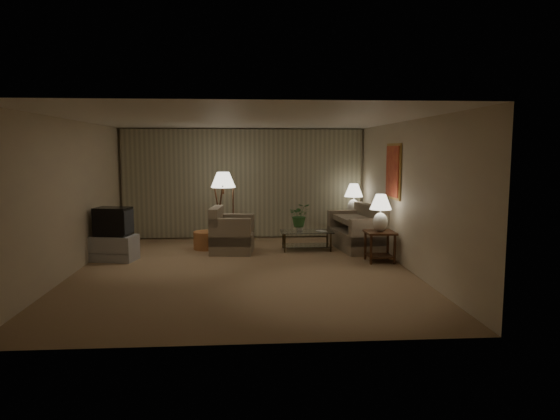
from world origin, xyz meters
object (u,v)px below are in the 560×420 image
object	(u,v)px
side_table_near	(380,241)
coffee_table	(307,237)
side_table_far	(353,223)
floor_lamp	(224,208)
crt_tv	(113,221)
sofa	(357,232)
armchair	(232,235)
ottoman	(207,240)
vase	(300,228)
table_lamp_far	(354,197)
table_lamp_near	(381,210)
tv_cabinet	(114,248)

from	to	relation	value
side_table_near	coffee_table	bearing A→B (deg)	135.66
side_table_far	coffee_table	world-z (taller)	side_table_far
side_table_far	floor_lamp	size ratio (longest dim) A/B	0.36
crt_tv	floor_lamp	xyz separation A→B (m)	(2.11, 1.27, 0.10)
sofa	side_table_far	world-z (taller)	sofa
armchair	ottoman	xyz separation A→B (m)	(-0.57, 0.42, -0.19)
sofa	side_table_far	size ratio (longest dim) A/B	3.19
armchair	vase	size ratio (longest dim) A/B	6.89
coffee_table	crt_tv	bearing A→B (deg)	-169.06
side_table_far	vase	distance (m)	1.83
side_table_far	vase	world-z (taller)	side_table_far
coffee_table	armchair	bearing A→B (deg)	-175.06
ottoman	vase	distance (m)	2.07
side_table_near	table_lamp_far	xyz separation A→B (m)	(-0.00, 2.39, 0.64)
table_lamp_near	side_table_near	bearing A→B (deg)	0.00
sofa	table_lamp_near	size ratio (longest dim) A/B	2.65
coffee_table	vase	size ratio (longest dim) A/B	7.11
crt_tv	sofa	bearing A→B (deg)	21.63
table_lamp_near	floor_lamp	xyz separation A→B (m)	(-3.09, 1.77, -0.15)
ottoman	vase	size ratio (longest dim) A/B	3.67
sofa	side_table_far	xyz separation A→B (m)	(0.15, 1.04, 0.02)
table_lamp_far	crt_tv	world-z (taller)	table_lamp_far
armchair	side_table_near	xyz separation A→B (m)	(2.89, -1.11, 0.03)
table_lamp_far	table_lamp_near	bearing A→B (deg)	-90.00
floor_lamp	ottoman	bearing A→B (deg)	-147.14
sofa	vase	world-z (taller)	sofa
armchair	crt_tv	bearing A→B (deg)	111.07
table_lamp_near	table_lamp_far	size ratio (longest dim) A/B	0.94
crt_tv	floor_lamp	distance (m)	2.46
ottoman	sofa	bearing A→B (deg)	-3.07
side_table_near	table_lamp_far	bearing A→B (deg)	90.00
side_table_near	crt_tv	world-z (taller)	crt_tv
side_table_near	tv_cabinet	size ratio (longest dim) A/B	0.64
side_table_far	floor_lamp	bearing A→B (deg)	-168.53
armchair	vase	bearing A→B (deg)	-78.48
armchair	table_lamp_far	bearing A→B (deg)	-59.99
coffee_table	tv_cabinet	xyz separation A→B (m)	(-3.92, -0.76, -0.03)
table_lamp_far	tv_cabinet	bearing A→B (deg)	-159.92
side_table_far	table_lamp_far	xyz separation A→B (m)	(-0.00, 0.00, 0.65)
sofa	armchair	xyz separation A→B (m)	(-2.74, -0.24, 0.01)
table_lamp_far	crt_tv	bearing A→B (deg)	-159.92
table_lamp_near	coffee_table	bearing A→B (deg)	135.66
tv_cabinet	side_table_far	bearing A→B (deg)	32.07
table_lamp_far	tv_cabinet	xyz separation A→B (m)	(-5.20, -1.90, -0.80)
side_table_far	table_lamp_far	bearing A→B (deg)	135.00
table_lamp_near	table_lamp_far	xyz separation A→B (m)	(-0.00, 2.39, 0.03)
armchair	floor_lamp	distance (m)	0.85
armchair	vase	distance (m)	1.47
table_lamp_far	ottoman	xyz separation A→B (m)	(-3.46, -0.87, -0.86)
side_table_near	table_lamp_near	world-z (taller)	table_lamp_near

